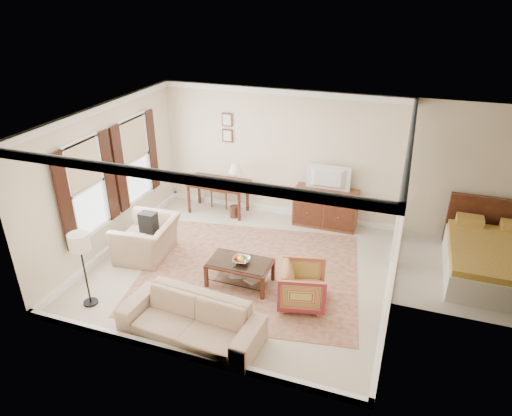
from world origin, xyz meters
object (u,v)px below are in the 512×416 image
Objects in this scene: sideboard at (325,208)px; striped_armchair at (303,284)px; writing_desk at (218,186)px; tv at (328,171)px; sofa at (190,314)px; coffee_table at (240,267)px; club_armchair at (146,233)px.

sideboard is 1.73× the size of striped_armchair.
writing_desk is 3.86m from striped_armchair.
tv is 4.47m from sofa.
coffee_table is 1.54m from sofa.
club_armchair is at bearing 38.11° from tv.
sofa reaches higher than striped_armchair.
sofa is at bearing 120.73° from striped_armchair.
coffee_table is (-0.99, -2.71, -0.06)m from sideboard.
tv is 0.77× the size of club_armchair.
striped_armchair is 1.93m from sofa.
sofa reaches higher than sideboard.
tv is 3.03m from striped_armchair.
tv is at bearing -8.91° from striped_armchair.
coffee_table is (1.52, -2.55, -0.30)m from writing_desk.
sofa reaches higher than coffee_table.
writing_desk is 1.03× the size of sideboard.
sofa is (-1.20, -4.21, -0.88)m from tv.
writing_desk is 1.56× the size of tv.
tv is at bearing 122.64° from club_armchair.
sofa is at bearing 40.00° from club_armchair.
coffee_table is 0.96× the size of club_armchair.
coffee_table is (-0.99, -2.69, -0.94)m from tv.
coffee_table is 2.09m from club_armchair.
club_armchair reaches higher than sofa.
tv is (2.50, 0.14, 0.64)m from writing_desk.
writing_desk is 2.32m from club_armchair.
sofa is (-1.40, -1.33, 0.03)m from striped_armchair.
club_armchair is (-3.05, -2.39, -0.79)m from tv.
coffee_table is at bearing -59.21° from writing_desk.
sideboard is at bearing -90.00° from tv.
club_armchair reaches higher than sideboard.
coffee_table is at bearing 67.86° from striped_armchair.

